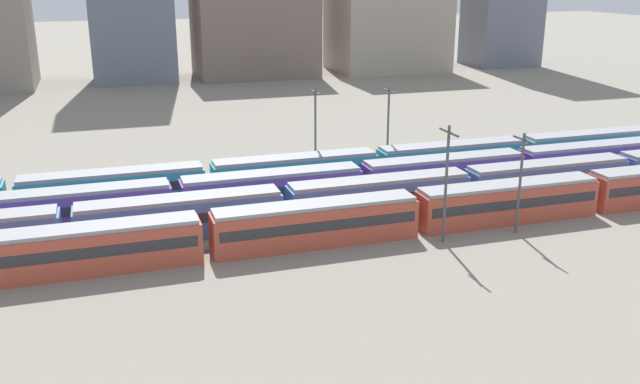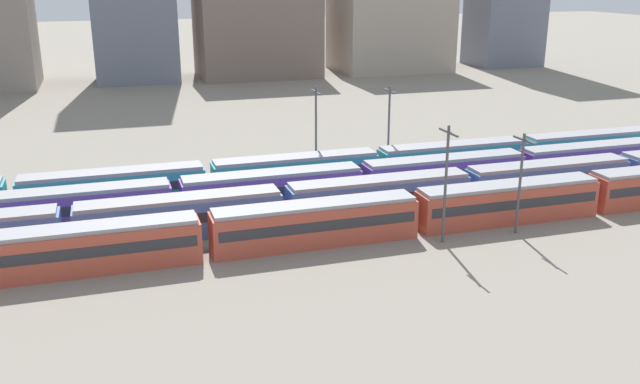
% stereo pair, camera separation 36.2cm
% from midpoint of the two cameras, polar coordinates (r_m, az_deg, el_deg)
% --- Properties ---
extents(train_track_0, '(112.50, 3.06, 3.75)m').
position_cam_midpoint_polar(train_track_0, '(62.25, 7.81, -1.64)').
color(train_track_0, '#BC4C38').
rests_on(train_track_0, ground_plane).
extents(train_track_1, '(112.50, 3.06, 3.75)m').
position_cam_midpoint_polar(train_track_1, '(70.22, 11.92, 0.39)').
color(train_track_1, '#4C70BC').
rests_on(train_track_1, ground_plane).
extents(train_track_2, '(93.60, 3.06, 3.75)m').
position_cam_midpoint_polar(train_track_2, '(68.13, -4.12, 0.20)').
color(train_track_2, '#6B429E').
rests_on(train_track_2, ground_plane).
extents(train_track_3, '(112.50, 3.06, 3.75)m').
position_cam_midpoint_polar(train_track_3, '(76.86, 4.62, 2.24)').
color(train_track_3, teal).
rests_on(train_track_3, ground_plane).
extents(catenary_pole_0, '(0.24, 3.20, 9.18)m').
position_cam_midpoint_polar(catenary_pole_0, '(63.01, 16.16, 1.12)').
color(catenary_pole_0, '#4C4C51').
rests_on(catenary_pole_0, ground_plane).
extents(catenary_pole_1, '(0.24, 3.20, 10.51)m').
position_cam_midpoint_polar(catenary_pole_1, '(76.65, -0.52, 5.26)').
color(catenary_pole_1, '#4C4C51').
rests_on(catenary_pole_1, ground_plane).
extents(catenary_pole_2, '(0.24, 3.20, 10.38)m').
position_cam_midpoint_polar(catenary_pole_2, '(59.10, 10.28, 1.09)').
color(catenary_pole_2, '#4C4C51').
rests_on(catenary_pole_2, ground_plane).
extents(catenary_pole_3, '(0.24, 3.20, 10.24)m').
position_cam_midpoint_polar(catenary_pole_3, '(79.45, 5.55, 5.52)').
color(catenary_pole_3, '#4C4C51').
rests_on(catenary_pole_3, ground_plane).
extents(distant_building_3, '(26.14, 18.35, 23.54)m').
position_cam_midpoint_polar(distant_building_3, '(157.75, -5.58, 13.83)').
color(distant_building_3, '#7A665B').
rests_on(distant_building_3, ground_plane).
extents(distant_building_4, '(25.66, 19.55, 26.26)m').
position_cam_midpoint_polar(distant_building_4, '(167.56, 5.57, 14.52)').
color(distant_building_4, '#A89989').
rests_on(distant_building_4, ground_plane).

